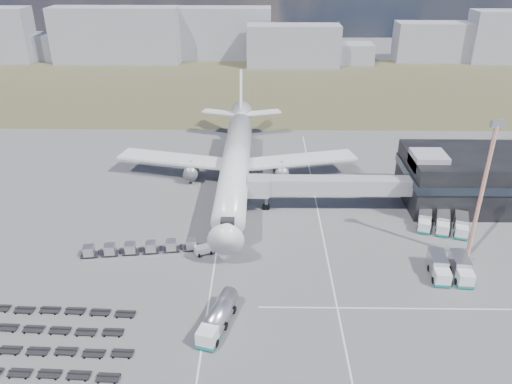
{
  "coord_description": "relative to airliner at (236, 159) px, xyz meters",
  "views": [
    {
      "loc": [
        5.47,
        -62.78,
        45.58
      ],
      "look_at": [
        4.3,
        19.75,
        4.0
      ],
      "focal_mm": 35.0,
      "sensor_mm": 36.0,
      "label": 1
    }
  ],
  "objects": [
    {
      "name": "skyline",
      "position": [
        -29.84,
        117.99,
        3.79
      ],
      "size": [
        309.94,
        26.32,
        22.09
      ],
      "color": "#8F909C",
      "rests_on": "ground"
    },
    {
      "name": "service_trucks_far",
      "position": [
        37.27,
        -18.78,
        -3.93
      ],
      "size": [
        9.73,
        8.4,
        2.51
      ],
      "rotation": [
        0.0,
        0.0,
        -0.3
      ],
      "color": "silver",
      "rests_on": "ground"
    },
    {
      "name": "jet_bridge",
      "position": [
        15.9,
        -11.95,
        -0.24
      ],
      "size": [
        30.3,
        3.8,
        7.05
      ],
      "color": "#939399",
      "rests_on": "ground"
    },
    {
      "name": "baggage_dollies",
      "position": [
        -24.42,
        -47.53,
        -4.97
      ],
      "size": [
        28.36,
        13.5,
        0.63
      ],
      "rotation": [
        0.0,
        0.0,
        -0.04
      ],
      "color": "black",
      "rests_on": "ground"
    },
    {
      "name": "uld_row",
      "position": [
        -12.65,
        -26.91,
        -4.26
      ],
      "size": [
        22.34,
        4.69,
        1.73
      ],
      "rotation": [
        0.0,
        0.0,
        0.14
      ],
      "color": "black",
      "rests_on": "ground"
    },
    {
      "name": "grass_strip",
      "position": [
        0.0,
        77.62,
        -5.29
      ],
      "size": [
        420.0,
        90.0,
        0.01
      ],
      "primitive_type": "cube",
      "color": "#434328",
      "rests_on": "ground"
    },
    {
      "name": "floodlight_mast",
      "position": [
        38.63,
        -27.48,
        6.29
      ],
      "size": [
        2.2,
        1.78,
        23.11
      ],
      "rotation": [
        0.0,
        0.0,
        0.31
      ],
      "color": "#CC4520",
      "rests_on": "ground"
    },
    {
      "name": "catering_truck",
      "position": [
        7.41,
        3.62,
        -3.96
      ],
      "size": [
        3.79,
        6.08,
        2.6
      ],
      "rotation": [
        0.0,
        0.0,
        -0.28
      ],
      "color": "silver",
      "rests_on": "ground"
    },
    {
      "name": "ground",
      "position": [
        0.0,
        -32.38,
        -5.29
      ],
      "size": [
        420.0,
        420.0,
        0.0
      ],
      "primitive_type": "plane",
      "color": "#565659",
      "rests_on": "ground"
    },
    {
      "name": "service_trucks_near",
      "position": [
        33.91,
        -32.65,
        -3.81
      ],
      "size": [
        6.22,
        7.24,
        2.74
      ],
      "rotation": [
        0.0,
        0.0,
        -0.08
      ],
      "color": "silver",
      "rests_on": "ground"
    },
    {
      "name": "airliner",
      "position": [
        0.0,
        0.0,
        0.0
      ],
      "size": [
        51.59,
        64.53,
        17.62
      ],
      "color": "silver",
      "rests_on": "ground"
    },
    {
      "name": "pushback_tug",
      "position": [
        -4.0,
        -27.11,
        -4.61
      ],
      "size": [
        3.34,
        2.69,
        1.35
      ],
      "primitive_type": "cube",
      "rotation": [
        0.0,
        0.0,
        0.42
      ],
      "color": "silver",
      "rests_on": "ground"
    },
    {
      "name": "fuel_tanker",
      "position": [
        -0.26,
        -44.34,
        -3.73
      ],
      "size": [
        5.08,
        9.96,
        3.12
      ],
      "rotation": [
        0.0,
        0.0,
        -0.29
      ],
      "color": "silver",
      "rests_on": "ground"
    },
    {
      "name": "terminal",
      "position": [
        47.77,
        -8.41,
        -0.04
      ],
      "size": [
        30.4,
        16.4,
        11.0
      ],
      "color": "black",
      "rests_on": "ground"
    },
    {
      "name": "lane_markings",
      "position": [
        9.77,
        -29.38,
        -5.29
      ],
      "size": [
        47.12,
        110.0,
        0.01
      ],
      "color": "silver",
      "rests_on": "ground"
    }
  ]
}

